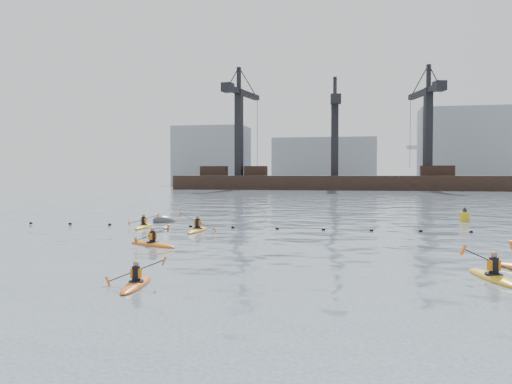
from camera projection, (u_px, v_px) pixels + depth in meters
ground at (98, 319)px, 13.58m from camera, size 400.00×400.00×0.00m
float_line at (255, 228)px, 35.76m from camera, size 33.24×0.73×0.24m
barge_pier at (333, 181)px, 121.35m from camera, size 72.00×19.30×29.50m
skyline at (350, 154)px, 160.08m from camera, size 141.00×28.00×22.00m
kayaker_0 at (136, 283)px, 17.51m from camera, size 2.01×2.96×1.10m
kayaker_1 at (494, 277)px, 18.58m from camera, size 2.34×3.49×1.34m
kayaker_2 at (153, 244)px, 27.31m from camera, size 3.19×2.11×1.08m
kayaker_3 at (198, 230)px, 33.98m from camera, size 2.47×3.56×1.39m
kayaker_5 at (144, 226)px, 36.41m from camera, size 2.19×3.25×1.12m
mooring_buoy at (165, 222)px, 40.28m from camera, size 2.26×2.38×1.37m
nav_buoy at (465, 217)px, 40.85m from camera, size 0.69×0.69×1.26m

